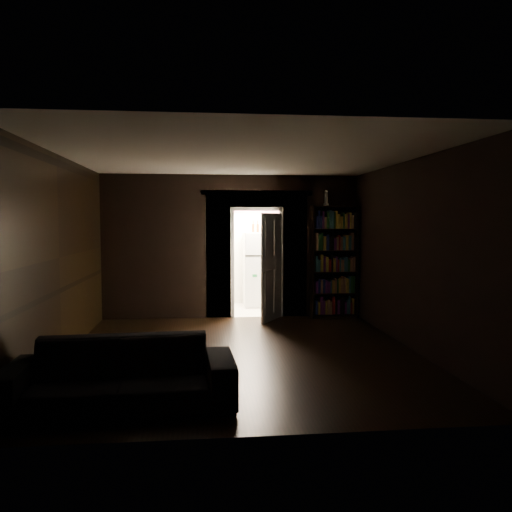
% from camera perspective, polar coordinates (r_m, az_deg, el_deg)
% --- Properties ---
extents(ground, '(5.50, 5.50, 0.00)m').
position_cam_1_polar(ground, '(7.27, -1.54, -11.12)').
color(ground, black).
rests_on(ground, ground).
extents(room_walls, '(5.02, 5.61, 2.84)m').
position_cam_1_polar(room_walls, '(8.09, -2.22, 2.48)').
color(room_walls, black).
rests_on(room_walls, ground).
extents(kitchen_alcove, '(2.20, 1.80, 2.60)m').
position_cam_1_polar(kitchen_alcove, '(10.94, -0.52, 0.40)').
color(kitchen_alcove, '#B5AD9E').
rests_on(kitchen_alcove, ground).
extents(sofa, '(2.38, 1.13, 0.90)m').
position_cam_1_polar(sofa, '(5.37, -15.28, -11.79)').
color(sofa, black).
rests_on(sofa, ground).
extents(bookshelf, '(0.95, 0.55, 2.20)m').
position_cam_1_polar(bookshelf, '(9.92, 8.88, -0.66)').
color(bookshelf, black).
rests_on(bookshelf, ground).
extents(refrigerator, '(0.87, 0.83, 1.65)m').
position_cam_1_polar(refrigerator, '(11.15, 0.48, -1.51)').
color(refrigerator, silver).
rests_on(refrigerator, ground).
extents(door, '(0.50, 0.74, 2.05)m').
position_cam_1_polar(door, '(9.50, 1.80, -1.27)').
color(door, white).
rests_on(door, ground).
extents(figurine, '(0.12, 0.12, 0.30)m').
position_cam_1_polar(figurine, '(9.83, 8.02, 6.59)').
color(figurine, white).
rests_on(figurine, bookshelf).
extents(bottles, '(0.66, 0.26, 0.27)m').
position_cam_1_polar(bottles, '(11.03, 0.97, 3.41)').
color(bottles, black).
rests_on(bottles, refrigerator).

